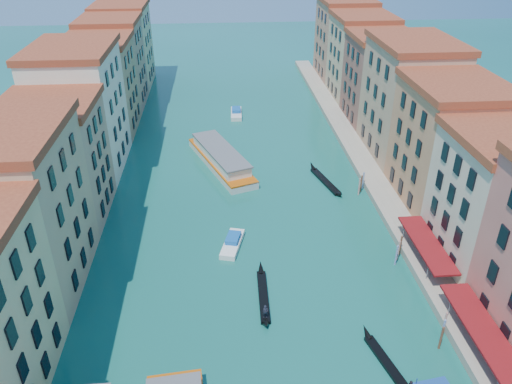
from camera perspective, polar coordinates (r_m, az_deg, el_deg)
left_bank_palazzos at (r=83.57m, az=-20.27°, el=6.89°), size 12.80×128.40×21.00m
right_bank_palazzos at (r=87.22m, az=18.27°, el=8.18°), size 12.80×128.40×21.00m
quay at (r=88.14m, az=12.52°, el=2.63°), size 4.00×140.00×1.00m
restaurant_awnings at (r=55.18m, az=25.11°, el=-15.02°), size 3.20×44.55×3.12m
mooring_poles_right at (r=58.66m, az=19.49°, el=-12.87°), size 1.44×54.24×3.20m
vaporetto_far at (r=87.88m, az=-4.03°, el=3.88°), size 11.95×21.65×3.17m
gondola_fore at (r=58.96m, az=0.83°, el=-11.70°), size 1.32×11.52×2.30m
gondola_right at (r=53.18m, az=15.12°, el=-18.71°), size 3.41×10.52×2.13m
gondola_far at (r=83.39m, az=7.86°, el=1.36°), size 4.01×12.06×1.73m
motorboat_mid at (r=67.09m, az=-2.70°, el=-5.80°), size 3.64×6.80×1.35m
motorboat_far at (r=111.09m, az=-2.27°, el=9.03°), size 2.55×7.33×1.50m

